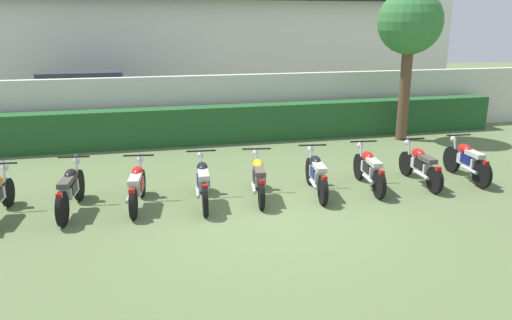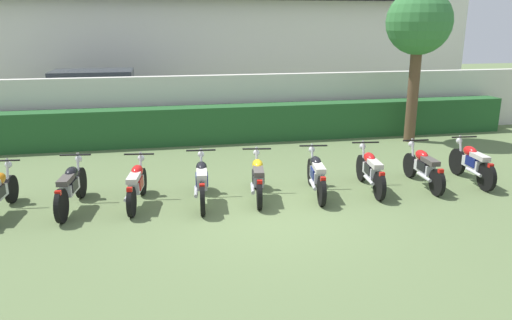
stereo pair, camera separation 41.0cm
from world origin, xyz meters
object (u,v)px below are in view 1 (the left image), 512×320
motorcycle_in_row_2 (137,185)px  motorcycle_in_row_5 (316,173)px  tree_near_inspector (410,25)px  motorcycle_in_row_6 (369,169)px  motorcycle_in_row_3 (203,181)px  parked_car (88,99)px  motorcycle_in_row_7 (420,165)px  motorcycle_in_row_1 (70,189)px  motorcycle_in_row_8 (467,160)px  motorcycle_in_row_4 (258,177)px

motorcycle_in_row_2 → motorcycle_in_row_5: motorcycle_in_row_5 is taller
tree_near_inspector → motorcycle_in_row_6: bearing=-127.5°
motorcycle_in_row_2 → motorcycle_in_row_3: 1.27m
parked_car → motorcycle_in_row_7: parked_car is taller
motorcycle_in_row_1 → motorcycle_in_row_3: size_ratio=1.01×
parked_car → motorcycle_in_row_3: (2.76, -8.55, -0.48)m
parked_car → tree_near_inspector: size_ratio=1.02×
tree_near_inspector → motorcycle_in_row_7: tree_near_inspector is taller
motorcycle_in_row_5 → motorcycle_in_row_8: size_ratio=1.03×
parked_car → motorcycle_in_row_4: size_ratio=2.52×
parked_car → tree_near_inspector: tree_near_inspector is taller
parked_car → tree_near_inspector: 10.74m
motorcycle_in_row_5 → motorcycle_in_row_6: 1.23m
motorcycle_in_row_3 → motorcycle_in_row_7: (4.86, 0.08, -0.02)m
motorcycle_in_row_3 → motorcycle_in_row_4: (1.14, 0.03, -0.02)m
motorcycle_in_row_6 → motorcycle_in_row_8: motorcycle_in_row_8 is taller
tree_near_inspector → motorcycle_in_row_2: bearing=-153.7°
motorcycle_in_row_3 → motorcycle_in_row_6: motorcycle_in_row_3 is taller
motorcycle_in_row_7 → motorcycle_in_row_3: bearing=94.3°
parked_car → motorcycle_in_row_1: (0.27, -8.41, -0.48)m
motorcycle_in_row_1 → motorcycle_in_row_6: motorcycle_in_row_1 is taller
motorcycle_in_row_4 → motorcycle_in_row_6: 2.47m
motorcycle_in_row_4 → motorcycle_in_row_6: motorcycle_in_row_6 is taller
motorcycle_in_row_3 → motorcycle_in_row_2: bearing=89.2°
motorcycle_in_row_1 → motorcycle_in_row_5: bearing=-84.7°
motorcycle_in_row_1 → motorcycle_in_row_5: (4.88, -0.14, -0.01)m
parked_car → motorcycle_in_row_8: parked_car is taller
motorcycle_in_row_1 → motorcycle_in_row_4: 3.64m
motorcycle_in_row_8 → motorcycle_in_row_2: bearing=93.8°
motorcycle_in_row_2 → motorcycle_in_row_4: motorcycle_in_row_4 is taller
tree_near_inspector → motorcycle_in_row_2: (-7.95, -3.93, -2.97)m
motorcycle_in_row_4 → motorcycle_in_row_5: (1.24, -0.03, 0.00)m
motorcycle_in_row_3 → motorcycle_in_row_4: size_ratio=1.08×
motorcycle_in_row_1 → motorcycle_in_row_3: (2.50, -0.14, 0.00)m
motorcycle_in_row_3 → motorcycle_in_row_7: size_ratio=1.05×
motorcycle_in_row_6 → motorcycle_in_row_8: (2.45, 0.04, 0.01)m
motorcycle_in_row_4 → motorcycle_in_row_8: bearing=-80.5°
motorcycle_in_row_4 → tree_near_inspector: bearing=-45.2°
motorcycle_in_row_6 → motorcycle_in_row_7: size_ratio=1.01×
tree_near_inspector → motorcycle_in_row_3: bearing=-148.7°
tree_near_inspector → parked_car: bearing=154.6°
parked_car → motorcycle_in_row_6: bearing=-52.4°
parked_car → motorcycle_in_row_2: size_ratio=2.54×
parked_car → motorcycle_in_row_3: parked_car is taller
motorcycle_in_row_5 → motorcycle_in_row_2: bearing=96.6°
parked_car → motorcycle_in_row_1: parked_car is taller
motorcycle_in_row_1 → motorcycle_in_row_8: bearing=-83.4°
motorcycle_in_row_1 → motorcycle_in_row_8: motorcycle_in_row_1 is taller
motorcycle_in_row_1 → motorcycle_in_row_5: 4.88m
parked_car → motorcycle_in_row_5: (5.15, -8.54, -0.49)m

